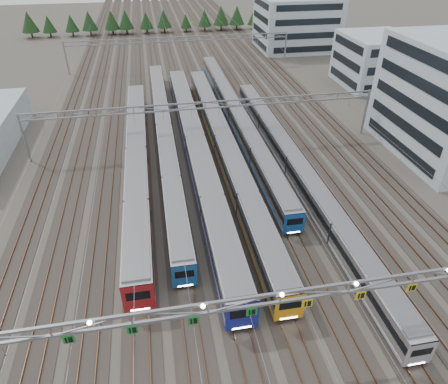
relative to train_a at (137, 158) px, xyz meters
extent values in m
plane|color=#47423A|center=(11.25, -33.90, -2.23)|extent=(400.00, 400.00, 0.00)
cube|color=#2D2823|center=(11.25, 66.10, -2.19)|extent=(54.00, 260.00, 0.08)
cube|color=brown|center=(-14.22, 66.10, -2.07)|extent=(0.08, 260.00, 0.16)
cube|color=brown|center=(36.72, 66.10, -2.07)|extent=(0.08, 260.00, 0.16)
cube|color=brown|center=(10.53, 66.10, -2.07)|extent=(0.08, 260.00, 0.16)
cube|color=brown|center=(11.97, 66.10, -2.07)|extent=(0.08, 260.00, 0.16)
cube|color=black|center=(0.00, 0.05, -1.79)|extent=(2.52, 53.94, 0.38)
cube|color=#A6A8AE|center=(0.00, 0.05, 0.05)|extent=(2.97, 55.04, 3.34)
cube|color=black|center=(0.00, 0.05, 0.46)|extent=(3.03, 54.77, 1.01)
cube|color=maroon|center=(0.00, 0.05, -1.35)|extent=(3.02, 54.77, 0.37)
cube|color=slate|center=(0.00, 0.05, 1.83)|extent=(2.67, 53.94, 0.26)
cube|color=maroon|center=(0.00, -27.43, 0.05)|extent=(2.99, 0.12, 3.34)
cube|color=black|center=(0.00, -27.46, 0.46)|extent=(2.23, 0.10, 1.01)
cube|color=white|center=(0.00, -27.49, -1.40)|extent=(1.78, 0.06, 0.16)
cube|color=black|center=(4.50, 8.79, -1.82)|extent=(2.16, 66.58, 0.33)
cube|color=#A6A8AE|center=(4.50, 8.79, -0.24)|extent=(2.54, 67.94, 2.86)
cube|color=black|center=(4.50, 8.79, 0.11)|extent=(2.60, 67.60, 0.86)
cube|color=#195098|center=(4.50, 8.79, -1.44)|extent=(2.59, 67.60, 0.32)
cube|color=slate|center=(4.50, 8.79, 1.28)|extent=(2.29, 66.58, 0.23)
cube|color=#195098|center=(4.50, -25.13, -0.24)|extent=(2.56, 0.12, 2.86)
cube|color=black|center=(4.50, -25.16, 0.11)|extent=(1.91, 0.10, 0.86)
cube|color=white|center=(4.50, -25.19, -1.49)|extent=(1.53, 0.06, 0.14)
cube|color=black|center=(9.00, 2.23, -1.79)|extent=(2.56, 65.60, 0.39)
cube|color=#A6A8AE|center=(9.00, 2.23, 0.08)|extent=(3.01, 66.94, 3.39)
cube|color=black|center=(9.00, 2.23, 0.49)|extent=(3.07, 66.61, 1.02)
cube|color=navy|center=(9.00, 2.23, -1.34)|extent=(3.06, 66.61, 0.38)
cube|color=slate|center=(9.00, 2.23, 1.89)|extent=(2.71, 65.60, 0.27)
cube|color=navy|center=(9.00, -31.19, 0.08)|extent=(3.03, 0.12, 3.39)
cube|color=black|center=(9.00, -31.22, 0.49)|extent=(2.26, 0.10, 1.02)
cube|color=white|center=(9.00, -31.25, -1.39)|extent=(1.81, 0.06, 0.16)
cube|color=black|center=(13.50, 2.22, -1.80)|extent=(2.38, 65.01, 0.36)
cube|color=#A6A8AE|center=(13.50, 2.22, -0.06)|extent=(2.80, 66.33, 3.15)
cube|color=black|center=(13.50, 2.22, 0.32)|extent=(2.86, 66.00, 0.95)
cube|color=#FFA416|center=(13.50, 2.22, -1.38)|extent=(2.85, 66.00, 0.35)
cube|color=slate|center=(13.50, 2.22, 1.62)|extent=(2.52, 65.01, 0.25)
cube|color=#FFA416|center=(13.50, -30.90, -0.06)|extent=(2.82, 0.12, 3.15)
cube|color=black|center=(13.50, -30.93, 0.32)|extent=(2.10, 0.10, 0.95)
cube|color=white|center=(13.50, -30.96, -1.43)|extent=(1.68, 0.06, 0.15)
cube|color=black|center=(18.00, 14.42, -1.82)|extent=(2.17, 65.75, 0.33)
cube|color=#A6A8AE|center=(18.00, 14.42, -0.23)|extent=(2.55, 67.09, 2.87)
cube|color=black|center=(18.00, 14.42, 0.11)|extent=(2.61, 66.76, 0.87)
cube|color=#1751A7|center=(18.00, 14.42, -1.44)|extent=(2.60, 66.76, 0.32)
cube|color=slate|center=(18.00, 14.42, 1.30)|extent=(2.30, 65.75, 0.23)
cube|color=#1751A7|center=(18.00, -19.07, -0.23)|extent=(2.57, 0.12, 2.87)
cube|color=black|center=(18.00, -19.10, 0.11)|extent=(1.91, 0.10, 0.87)
cube|color=white|center=(18.00, -19.13, -1.48)|extent=(1.53, 0.06, 0.14)
cube|color=black|center=(22.50, -5.80, -1.82)|extent=(2.12, 61.72, 0.32)
cube|color=#A6A8AE|center=(22.50, -5.80, -0.27)|extent=(2.50, 62.98, 2.81)
cube|color=black|center=(22.50, -5.80, 0.07)|extent=(2.56, 62.66, 0.85)
cube|color=#9DA2AB|center=(22.50, -5.80, -1.45)|extent=(2.55, 62.66, 0.31)
cube|color=slate|center=(22.50, -5.80, 1.22)|extent=(2.25, 61.72, 0.22)
cube|color=#9DA2AB|center=(22.50, -37.24, -0.27)|extent=(2.52, 0.12, 2.81)
cube|color=black|center=(22.50, -37.27, 0.07)|extent=(1.87, 0.10, 0.85)
cube|color=white|center=(22.50, -37.30, -1.49)|extent=(1.50, 0.06, 0.13)
cube|color=gray|center=(11.25, -33.90, 5.57)|extent=(56.00, 0.22, 0.22)
cube|color=gray|center=(11.25, -33.90, 4.57)|extent=(56.00, 0.22, 0.22)
cube|color=#187C2B|center=(-4.50, -34.02, 4.07)|extent=(0.85, 0.06, 0.85)
cube|color=#187C2B|center=(0.00, -34.02, 4.07)|extent=(0.85, 0.06, 0.85)
cube|color=#187C2B|center=(4.50, -34.02, 4.07)|extent=(0.85, 0.06, 0.85)
cube|color=#187C2B|center=(9.00, -34.02, 4.07)|extent=(0.85, 0.06, 0.85)
cube|color=gold|center=(13.50, -34.02, 4.07)|extent=(0.85, 0.06, 0.85)
cube|color=gold|center=(18.00, -34.02, 4.07)|extent=(0.85, 0.06, 0.85)
cube|color=gold|center=(22.50, -34.02, 4.07)|extent=(0.85, 0.06, 0.85)
cylinder|color=gray|center=(-16.75, 6.10, 1.77)|extent=(0.36, 0.36, 8.00)
cylinder|color=gray|center=(39.25, 6.10, 1.77)|extent=(0.36, 0.36, 8.00)
cube|color=gray|center=(11.25, 6.10, 5.57)|extent=(56.00, 0.22, 0.22)
cube|color=gray|center=(11.25, 6.10, 4.57)|extent=(56.00, 0.22, 0.22)
cylinder|color=gray|center=(-16.75, 51.10, 1.77)|extent=(0.36, 0.36, 8.00)
cylinder|color=gray|center=(39.25, 51.10, 1.77)|extent=(0.36, 0.36, 8.00)
cube|color=gray|center=(11.25, 51.10, 5.57)|extent=(56.00, 0.22, 0.22)
cube|color=gray|center=(11.25, 51.10, 4.57)|extent=(56.00, 0.22, 0.22)
cube|color=#A2B3C1|center=(53.56, 30.34, 3.30)|extent=(14.00, 16.00, 11.05)
cube|color=#A2B3C1|center=(46.92, 65.16, 4.98)|extent=(22.00, 18.00, 14.40)
camera|label=1|loc=(3.20, -53.63, 28.74)|focal=32.00mm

